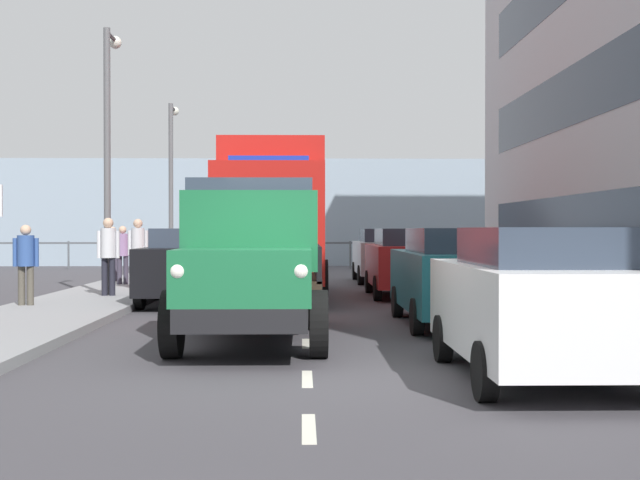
{
  "coord_description": "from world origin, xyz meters",
  "views": [
    {
      "loc": [
        0.05,
        10.14,
        1.7
      ],
      "look_at": [
        -0.44,
        -13.76,
        1.4
      ],
      "focal_mm": 47.94,
      "sensor_mm": 36.0,
      "label": 1
    }
  ],
  "objects_px": {
    "truck_vintage_green": "(251,265)",
    "pedestrian_couple_a": "(26,258)",
    "pedestrian_strolling": "(123,250)",
    "pedestrian_with_bag": "(113,249)",
    "lorry_cargo_red": "(273,214)",
    "car_red_kerbside_2": "(408,261)",
    "lamp_post_far": "(172,171)",
    "car_teal_kerbside_1": "(453,275)",
    "car_black_oppositeside_0": "(190,265)",
    "car_silver_kerbside_3": "(385,254)",
    "car_white_kerbside_near": "(537,300)",
    "pedestrian_near_railing": "(108,249)",
    "pedestrian_by_lamp": "(138,247)",
    "lamp_post_promenade": "(109,136)"
  },
  "relations": [
    {
      "from": "truck_vintage_green",
      "to": "pedestrian_couple_a",
      "type": "distance_m",
      "value": 6.98
    },
    {
      "from": "pedestrian_strolling",
      "to": "pedestrian_with_bag",
      "type": "xyz_separation_m",
      "value": [
        0.6,
        -1.45,
        -0.01
      ]
    },
    {
      "from": "lorry_cargo_red",
      "to": "car_red_kerbside_2",
      "type": "xyz_separation_m",
      "value": [
        -3.39,
        -0.01,
        -1.18
      ]
    },
    {
      "from": "lorry_cargo_red",
      "to": "pedestrian_strolling",
      "type": "bearing_deg",
      "value": -31.94
    },
    {
      "from": "pedestrian_couple_a",
      "to": "lamp_post_far",
      "type": "relative_size",
      "value": 0.27
    },
    {
      "from": "car_teal_kerbside_1",
      "to": "pedestrian_couple_a",
      "type": "bearing_deg",
      "value": -16.94
    },
    {
      "from": "car_black_oppositeside_0",
      "to": "lamp_post_far",
      "type": "relative_size",
      "value": 0.73
    },
    {
      "from": "car_silver_kerbside_3",
      "to": "car_white_kerbside_near",
      "type": "bearing_deg",
      "value": 90.0
    },
    {
      "from": "car_silver_kerbside_3",
      "to": "pedestrian_strolling",
      "type": "relative_size",
      "value": 2.67
    },
    {
      "from": "car_teal_kerbside_1",
      "to": "car_white_kerbside_near",
      "type": "bearing_deg",
      "value": 90.0
    },
    {
      "from": "car_red_kerbside_2",
      "to": "pedestrian_near_railing",
      "type": "relative_size",
      "value": 2.3
    },
    {
      "from": "lorry_cargo_red",
      "to": "car_silver_kerbside_3",
      "type": "bearing_deg",
      "value": -119.98
    },
    {
      "from": "lorry_cargo_red",
      "to": "car_silver_kerbside_3",
      "type": "xyz_separation_m",
      "value": [
        -3.39,
        -5.88,
        -1.18
      ]
    },
    {
      "from": "pedestrian_strolling",
      "to": "pedestrian_by_lamp",
      "type": "bearing_deg",
      "value": 112.85
    },
    {
      "from": "car_red_kerbside_2",
      "to": "lamp_post_promenade",
      "type": "relative_size",
      "value": 0.66
    },
    {
      "from": "truck_vintage_green",
      "to": "car_teal_kerbside_1",
      "type": "xyz_separation_m",
      "value": [
        -3.41,
        -2.44,
        -0.28
      ]
    },
    {
      "from": "pedestrian_with_bag",
      "to": "lamp_post_far",
      "type": "relative_size",
      "value": 0.27
    },
    {
      "from": "car_teal_kerbside_1",
      "to": "pedestrian_near_railing",
      "type": "height_order",
      "value": "pedestrian_near_railing"
    },
    {
      "from": "car_teal_kerbside_1",
      "to": "truck_vintage_green",
      "type": "bearing_deg",
      "value": 35.56
    },
    {
      "from": "truck_vintage_green",
      "to": "car_black_oppositeside_0",
      "type": "height_order",
      "value": "truck_vintage_green"
    },
    {
      "from": "car_black_oppositeside_0",
      "to": "pedestrian_near_railing",
      "type": "xyz_separation_m",
      "value": [
        1.99,
        -0.59,
        0.33
      ]
    },
    {
      "from": "car_black_oppositeside_0",
      "to": "lamp_post_far",
      "type": "distance_m",
      "value": 11.51
    },
    {
      "from": "pedestrian_by_lamp",
      "to": "pedestrian_strolling",
      "type": "relative_size",
      "value": 1.11
    },
    {
      "from": "lorry_cargo_red",
      "to": "pedestrian_with_bag",
      "type": "distance_m",
      "value": 6.54
    },
    {
      "from": "car_white_kerbside_near",
      "to": "car_red_kerbside_2",
      "type": "bearing_deg",
      "value": -90.0
    },
    {
      "from": "truck_vintage_green",
      "to": "lorry_cargo_red",
      "type": "distance_m",
      "value": 8.99
    },
    {
      "from": "car_red_kerbside_2",
      "to": "car_teal_kerbside_1",
      "type": "bearing_deg",
      "value": 90.0
    },
    {
      "from": "lamp_post_promenade",
      "to": "pedestrian_with_bag",
      "type": "bearing_deg",
      "value": -78.45
    },
    {
      "from": "car_black_oppositeside_0",
      "to": "pedestrian_couple_a",
      "type": "bearing_deg",
      "value": 31.91
    },
    {
      "from": "car_teal_kerbside_1",
      "to": "pedestrian_with_bag",
      "type": "bearing_deg",
      "value": -51.97
    },
    {
      "from": "truck_vintage_green",
      "to": "car_red_kerbside_2",
      "type": "xyz_separation_m",
      "value": [
        -3.41,
        -8.95,
        -0.28
      ]
    },
    {
      "from": "car_red_kerbside_2",
      "to": "pedestrian_by_lamp",
      "type": "bearing_deg",
      "value": -6.75
    },
    {
      "from": "car_teal_kerbside_1",
      "to": "pedestrian_couple_a",
      "type": "distance_m",
      "value": 8.69
    },
    {
      "from": "lamp_post_far",
      "to": "lorry_cargo_red",
      "type": "bearing_deg",
      "value": 113.69
    },
    {
      "from": "lamp_post_promenade",
      "to": "pedestrian_couple_a",
      "type": "bearing_deg",
      "value": 71.85
    },
    {
      "from": "pedestrian_strolling",
      "to": "lamp_post_far",
      "type": "distance_m",
      "value": 6.76
    },
    {
      "from": "lorry_cargo_red",
      "to": "lamp_post_far",
      "type": "xyz_separation_m",
      "value": [
        3.91,
        -8.91,
        1.68
      ]
    },
    {
      "from": "car_silver_kerbside_3",
      "to": "lamp_post_far",
      "type": "xyz_separation_m",
      "value": [
        7.3,
        -3.03,
        2.86
      ]
    },
    {
      "from": "car_red_kerbside_2",
      "to": "car_silver_kerbside_3",
      "type": "relative_size",
      "value": 0.96
    },
    {
      "from": "car_white_kerbside_near",
      "to": "pedestrian_strolling",
      "type": "bearing_deg",
      "value": -62.1
    },
    {
      "from": "car_teal_kerbside_1",
      "to": "car_red_kerbside_2",
      "type": "distance_m",
      "value": 6.51
    },
    {
      "from": "truck_vintage_green",
      "to": "car_black_oppositeside_0",
      "type": "xyz_separation_m",
      "value": [
        1.8,
        -6.9,
        -0.28
      ]
    },
    {
      "from": "car_silver_kerbside_3",
      "to": "lamp_post_promenade",
      "type": "relative_size",
      "value": 0.69
    },
    {
      "from": "car_red_kerbside_2",
      "to": "lamp_post_far",
      "type": "relative_size",
      "value": 0.7
    },
    {
      "from": "car_white_kerbside_near",
      "to": "lamp_post_far",
      "type": "distance_m",
      "value": 22.26
    },
    {
      "from": "car_red_kerbside_2",
      "to": "pedestrian_near_railing",
      "type": "height_order",
      "value": "pedestrian_near_railing"
    },
    {
      "from": "truck_vintage_green",
      "to": "pedestrian_with_bag",
      "type": "xyz_separation_m",
      "value": [
        4.93,
        -13.11,
        -0.07
      ]
    },
    {
      "from": "lorry_cargo_red",
      "to": "car_red_kerbside_2",
      "type": "distance_m",
      "value": 3.59
    },
    {
      "from": "pedestrian_with_bag",
      "to": "lamp_post_far",
      "type": "xyz_separation_m",
      "value": [
        -1.04,
        -4.75,
        2.65
      ]
    },
    {
      "from": "car_red_kerbside_2",
      "to": "car_black_oppositeside_0",
      "type": "xyz_separation_m",
      "value": [
        5.21,
        2.05,
        0.0
      ]
    }
  ]
}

